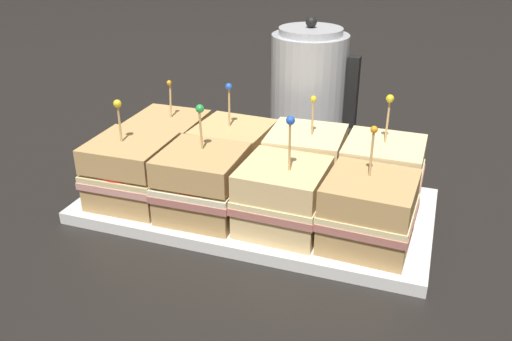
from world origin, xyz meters
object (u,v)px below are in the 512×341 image
sandwich_front_center_right (283,197)px  sandwich_back_center_left (234,153)px  sandwich_front_far_right (368,212)px  kettle_steel (309,91)px  sandwich_front_far_left (132,171)px  sandwich_back_far_left (169,143)px  sandwich_back_center_right (305,162)px  sandwich_front_center_left (203,184)px  sandwich_back_far_right (382,174)px  serving_platter (256,206)px

sandwich_front_center_right → sandwich_back_center_left: (-0.12, 0.12, -0.00)m
sandwich_front_far_right → kettle_steel: kettle_steel is taller
sandwich_front_far_left → sandwich_back_far_left: size_ratio=1.03×
sandwich_back_far_left → sandwich_front_far_left: bearing=-90.1°
sandwich_front_far_left → sandwich_back_center_right: sandwich_front_far_left is taller
sandwich_front_center_left → sandwich_back_far_left: 0.17m
sandwich_front_center_left → sandwich_back_center_left: 0.12m
sandwich_front_far_left → sandwich_front_center_left: bearing=-0.8°
sandwich_back_far_left → kettle_steel: kettle_steel is taller
sandwich_front_center_right → kettle_steel: 0.34m
sandwich_front_center_left → sandwich_front_far_right: bearing=0.4°
sandwich_front_far_right → kettle_steel: bearing=116.8°
sandwich_back_center_left → sandwich_back_far_right: bearing=-0.0°
sandwich_front_far_left → sandwich_front_center_right: bearing=0.4°
sandwich_front_center_right → sandwich_back_far_right: size_ratio=1.00×
sandwich_front_center_right → sandwich_back_center_right: 0.12m
sandwich_front_far_left → kettle_steel: kettle_steel is taller
sandwich_front_far_left → sandwich_back_center_left: sandwich_back_center_left is taller
sandwich_back_center_right → sandwich_back_far_right: 0.12m
sandwich_front_center_left → sandwich_back_far_left: (-0.12, 0.12, -0.00)m
sandwich_back_center_left → sandwich_front_far_left: bearing=-135.3°
sandwich_back_far_left → sandwich_back_center_left: (0.12, -0.00, 0.00)m
sandwich_back_center_left → sandwich_back_far_left: bearing=179.2°
serving_platter → sandwich_front_far_left: (-0.18, -0.06, 0.06)m
serving_platter → sandwich_back_far_right: (0.18, 0.06, 0.06)m
sandwich_front_center_left → sandwich_back_far_left: bearing=134.1°
sandwich_front_far_right → sandwich_back_far_right: bearing=89.2°
sandwich_front_center_left → sandwich_front_center_right: size_ratio=0.97×
sandwich_front_far_right → kettle_steel: size_ratio=0.65×
serving_platter → sandwich_front_center_left: sandwich_front_center_left is taller
sandwich_back_far_right → sandwich_back_far_left: bearing=179.7°
sandwich_back_center_right → sandwich_front_far_right: bearing=-45.7°
serving_platter → sandwich_front_far_right: sandwich_front_far_right is taller
sandwich_back_far_left → sandwich_back_center_left: sandwich_back_center_left is taller
sandwich_front_far_left → kettle_steel: bearing=60.2°
serving_platter → sandwich_front_center_left: size_ratio=3.19×
serving_platter → sandwich_front_center_right: bearing=-44.1°
sandwich_back_center_right → sandwich_front_center_right: bearing=-90.5°
serving_platter → sandwich_front_far_left: sandwich_front_far_left is taller
sandwich_back_far_left → sandwich_back_center_left: bearing=-0.8°
sandwich_back_far_right → sandwich_back_center_right: bearing=179.1°
sandwich_back_far_right → sandwich_front_far_right: bearing=-90.8°
sandwich_back_far_left → sandwich_front_far_right: bearing=-18.6°
sandwich_back_center_right → kettle_steel: size_ratio=0.63×
sandwich_front_center_left → sandwich_front_far_right: size_ratio=1.01×
sandwich_front_far_right → sandwich_back_far_right: size_ratio=0.96×
sandwich_back_center_right → sandwich_back_far_right: sandwich_back_far_right is taller
sandwich_front_far_left → sandwich_front_center_left: sandwich_front_center_left is taller
sandwich_back_center_right → sandwich_back_far_right: size_ratio=0.94×
sandwich_back_center_left → sandwich_front_far_right: bearing=-26.5°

